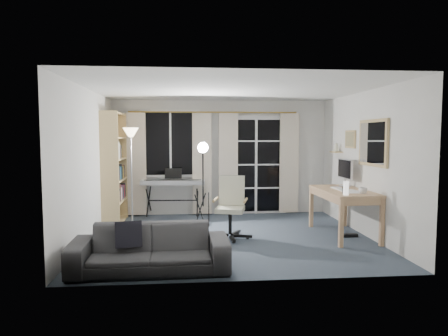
# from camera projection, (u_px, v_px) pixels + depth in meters

# --- Properties ---
(floor) EXTENTS (4.50, 4.00, 0.02)m
(floor) POSITION_uv_depth(u_px,v_px,m) (230.00, 238.00, 6.56)
(floor) COLOR #323A49
(floor) RESTS_ON ground
(window) EXTENTS (1.20, 0.08, 1.40)m
(window) POSITION_uv_depth(u_px,v_px,m) (171.00, 144.00, 8.31)
(window) COLOR white
(window) RESTS_ON floor
(french_door) EXTENTS (1.32, 0.09, 2.11)m
(french_door) POSITION_uv_depth(u_px,v_px,m) (256.00, 166.00, 8.50)
(french_door) COLOR white
(french_door) RESTS_ON floor
(curtains) EXTENTS (3.60, 0.07, 2.13)m
(curtains) POSITION_uv_depth(u_px,v_px,m) (215.00, 163.00, 8.33)
(curtains) COLOR gold
(curtains) RESTS_ON floor
(bookshelf) EXTENTS (0.34, 0.98, 2.11)m
(bookshelf) POSITION_uv_depth(u_px,v_px,m) (112.00, 171.00, 7.56)
(bookshelf) COLOR tan
(bookshelf) RESTS_ON floor
(torchiere_lamp) EXTENTS (0.31, 0.31, 1.81)m
(torchiere_lamp) POSITION_uv_depth(u_px,v_px,m) (131.00, 147.00, 7.41)
(torchiere_lamp) COLOR #B2B2B7
(torchiere_lamp) RESTS_ON floor
(keyboard_piano) EXTENTS (1.30, 0.67, 0.93)m
(keyboard_piano) POSITION_uv_depth(u_px,v_px,m) (173.00, 183.00, 8.10)
(keyboard_piano) COLOR black
(keyboard_piano) RESTS_ON floor
(studio_light) EXTENTS (0.28, 0.32, 1.59)m
(studio_light) POSITION_uv_depth(u_px,v_px,m) (203.00, 157.00, 7.27)
(studio_light) COLOR black
(studio_light) RESTS_ON floor
(office_chair) EXTENTS (0.70, 0.69, 1.01)m
(office_chair) POSITION_uv_depth(u_px,v_px,m) (231.00, 201.00, 6.55)
(office_chair) COLOR black
(office_chair) RESTS_ON floor
(desk) EXTENTS (0.75, 1.45, 0.77)m
(desk) POSITION_uv_depth(u_px,v_px,m) (344.00, 195.00, 6.60)
(desk) COLOR tan
(desk) RESTS_ON floor
(monitor) EXTENTS (0.19, 0.56, 0.48)m
(monitor) POSITION_uv_depth(u_px,v_px,m) (345.00, 170.00, 7.03)
(monitor) COLOR silver
(monitor) RESTS_ON desk
(desk_clutter) EXTENTS (0.44, 0.88, 0.98)m
(desk_clutter) POSITION_uv_depth(u_px,v_px,m) (345.00, 202.00, 6.37)
(desk_clutter) COLOR white
(desk_clutter) RESTS_ON desk
(mug) EXTENTS (0.13, 0.10, 0.13)m
(mug) POSITION_uv_depth(u_px,v_px,m) (363.00, 190.00, 6.10)
(mug) COLOR silver
(mug) RESTS_ON desk
(wall_mirror) EXTENTS (0.04, 0.94, 0.74)m
(wall_mirror) POSITION_uv_depth(u_px,v_px,m) (373.00, 143.00, 6.28)
(wall_mirror) COLOR tan
(wall_mirror) RESTS_ON floor
(framed_print) EXTENTS (0.03, 0.42, 0.32)m
(framed_print) POSITION_uv_depth(u_px,v_px,m) (350.00, 139.00, 7.17)
(framed_print) COLOR tan
(framed_print) RESTS_ON floor
(wall_shelf) EXTENTS (0.16, 0.30, 0.18)m
(wall_shelf) POSITION_uv_depth(u_px,v_px,m) (336.00, 149.00, 7.68)
(wall_shelf) COLOR tan
(wall_shelf) RESTS_ON floor
(sofa) EXTENTS (1.93, 0.61, 0.75)m
(sofa) POSITION_uv_depth(u_px,v_px,m) (150.00, 241.00, 4.89)
(sofa) COLOR #323235
(sofa) RESTS_ON floor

